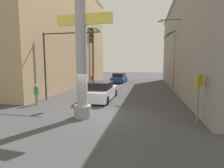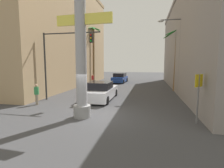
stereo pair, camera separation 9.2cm
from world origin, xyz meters
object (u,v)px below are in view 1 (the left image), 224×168
car_far (119,78)px  street_lamp (176,50)px  crossing_sign (199,91)px  car_lead (101,91)px  neon_sign_pole (81,15)px  palm_tree_far_left (93,46)px  pedestrian_far_left (92,79)px  palm_tree_mid_right (176,54)px  traffic_light_mast (61,53)px  pedestrian_curb_left (36,93)px

car_far → street_lamp: bearing=-54.7°
crossing_sign → car_far: 19.93m
crossing_sign → car_lead: crossing_sign is taller
crossing_sign → car_far: crossing_sign is taller
neon_sign_pole → palm_tree_far_left: bearing=105.9°
car_lead → pedestrian_far_left: bearing=112.2°
car_far → palm_tree_mid_right: bearing=-44.3°
neon_sign_pole → street_lamp: bearing=54.1°
traffic_light_mast → car_lead: bearing=18.7°
street_lamp → pedestrian_far_left: bearing=150.8°
street_lamp → car_lead: bearing=-151.1°
car_far → palm_tree_far_left: 6.61m
neon_sign_pole → palm_tree_mid_right: size_ratio=1.60×
pedestrian_curb_left → car_far: bearing=77.8°
pedestrian_far_left → palm_tree_far_left: bearing=105.4°
car_far → pedestrian_curb_left: bearing=-102.2°
street_lamp → crossing_sign: bearing=-90.5°
neon_sign_pole → pedestrian_far_left: 15.84m
car_far → palm_tree_mid_right: size_ratio=0.67×
crossing_sign → palm_tree_mid_right: 11.48m
neon_sign_pole → car_lead: size_ratio=2.10×
palm_tree_mid_right → pedestrian_curb_left: 14.85m
street_lamp → pedestrian_curb_left: street_lamp is taller
street_lamp → pedestrian_far_left: street_lamp is taller
car_lead → pedestrian_curb_left: size_ratio=3.33×
car_far → crossing_sign: bearing=-69.1°
neon_sign_pole → palm_tree_far_left: (-4.98, 17.47, 0.09)m
street_lamp → car_far: bearing=125.3°
traffic_light_mast → neon_sign_pole: bearing=-50.5°
traffic_light_mast → pedestrian_far_left: (-0.84, 10.49, -3.05)m
neon_sign_pole → pedestrian_curb_left: bearing=153.8°
neon_sign_pole → car_lead: neon_sign_pole is taller
crossing_sign → street_lamp: bearing=89.5°
car_far → palm_tree_mid_right: palm_tree_mid_right is taller
palm_tree_mid_right → traffic_light_mast: bearing=-143.4°
pedestrian_curb_left → pedestrian_far_left: bearing=88.4°
traffic_light_mast → pedestrian_curb_left: traffic_light_mast is taller
pedestrian_far_left → pedestrian_curb_left: bearing=-91.6°
street_lamp → palm_tree_mid_right: size_ratio=1.08×
pedestrian_far_left → crossing_sign: bearing=-54.0°
car_lead → car_far: (-0.62, 13.78, 0.03)m
neon_sign_pole → car_far: neon_sign_pole is taller
car_lead → palm_tree_far_left: size_ratio=0.59×
neon_sign_pole → pedestrian_far_left: (-4.16, 14.52, -4.78)m
neon_sign_pole → traffic_light_mast: 5.51m
palm_tree_far_left → traffic_light_mast: bearing=-83.0°
pedestrian_far_left → pedestrian_curb_left: pedestrian_far_left is taller
neon_sign_pole → car_far: bearing=92.8°
pedestrian_curb_left → crossing_sign: bearing=-10.4°
traffic_light_mast → pedestrian_curb_left: bearing=-123.0°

